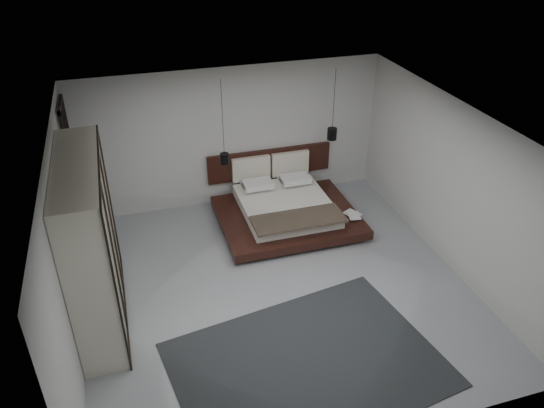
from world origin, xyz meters
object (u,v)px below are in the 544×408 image
object	(u,v)px
pendant_left	(225,158)
rug	(307,364)
bed	(285,207)
lattice_screen	(75,174)
wardrobe	(91,244)
pendant_right	(332,134)

from	to	relation	value
pendant_left	rug	distance (m)	4.21
pendant_left	bed	bearing A→B (deg)	-20.10
lattice_screen	pendant_left	bearing A→B (deg)	-3.12
bed	wardrobe	size ratio (longest dim) A/B	1.00
bed	pendant_left	bearing A→B (deg)	159.90
pendant_right	wardrobe	bearing A→B (deg)	-154.83
lattice_screen	pendant_right	bearing A→B (deg)	-1.73
lattice_screen	pendant_right	distance (m)	4.78
bed	wardrobe	bearing A→B (deg)	-153.34
pendant_left	wardrobe	size ratio (longest dim) A/B	0.62
pendant_left	wardrobe	distance (m)	3.20
wardrobe	rug	distance (m)	3.45
lattice_screen	rug	xyz separation A→B (m)	(2.86, -4.15, -1.29)
bed	pendant_right	size ratio (longest dim) A/B	1.86
pendant_left	pendant_right	xyz separation A→B (m)	(2.13, 0.00, 0.22)
wardrobe	rug	bearing A→B (deg)	-35.80
rug	pendant_right	bearing A→B (deg)	64.40
lattice_screen	rug	distance (m)	5.20
pendant_right	rug	world-z (taller)	pendant_right
pendant_left	pendant_right	world-z (taller)	same
bed	pendant_left	distance (m)	1.53
lattice_screen	pendant_right	size ratio (longest dim) A/B	1.87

